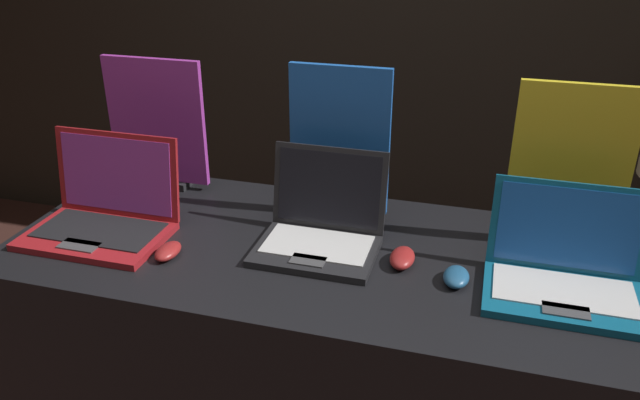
% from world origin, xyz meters
% --- Properties ---
extents(display_counter, '(1.75, 0.74, 0.92)m').
position_xyz_m(display_counter, '(0.00, 0.37, 0.46)').
color(display_counter, black).
rests_on(display_counter, ground_plane).
extents(laptop_front, '(0.39, 0.29, 0.27)m').
position_xyz_m(laptop_front, '(-0.63, 0.30, 0.99)').
color(laptop_front, maroon).
rests_on(laptop_front, display_counter).
extents(mouse_front, '(0.06, 0.10, 0.03)m').
position_xyz_m(mouse_front, '(-0.39, 0.22, 0.94)').
color(mouse_front, maroon).
rests_on(mouse_front, display_counter).
extents(promo_stand_front, '(0.34, 0.07, 0.43)m').
position_xyz_m(promo_stand_front, '(-0.63, 0.64, 1.13)').
color(promo_stand_front, black).
rests_on(promo_stand_front, display_counter).
extents(laptop_middle, '(0.33, 0.29, 0.25)m').
position_xyz_m(laptop_middle, '(-0.01, 0.39, 0.98)').
color(laptop_middle, black).
rests_on(laptop_middle, display_counter).
extents(mouse_middle, '(0.07, 0.11, 0.04)m').
position_xyz_m(mouse_middle, '(0.23, 0.35, 0.94)').
color(mouse_middle, maroon).
rests_on(mouse_middle, display_counter).
extents(promo_stand_middle, '(0.30, 0.07, 0.46)m').
position_xyz_m(promo_stand_middle, '(-0.01, 0.59, 1.14)').
color(promo_stand_middle, black).
rests_on(promo_stand_middle, display_counter).
extents(laptop_back, '(0.38, 0.28, 0.25)m').
position_xyz_m(laptop_back, '(0.63, 0.34, 0.98)').
color(laptop_back, '#0F5170').
rests_on(laptop_back, display_counter).
extents(mouse_back, '(0.07, 0.10, 0.03)m').
position_xyz_m(mouse_back, '(0.37, 0.30, 0.94)').
color(mouse_back, navy).
rests_on(mouse_back, display_counter).
extents(promo_stand_back, '(0.31, 0.07, 0.46)m').
position_xyz_m(promo_stand_back, '(0.63, 0.58, 1.14)').
color(promo_stand_back, black).
rests_on(promo_stand_back, display_counter).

